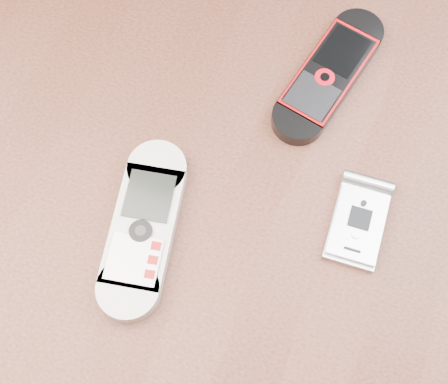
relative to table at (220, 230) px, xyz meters
The scene contains 5 objects.
ground 0.64m from the table, ahead, with size 4.00×4.00×0.00m, color #472B19.
table is the anchor object (origin of this frame).
nokia_white 0.14m from the table, 131.22° to the right, with size 0.05×0.17×0.02m, color beige.
nokia_black_red 0.20m from the table, 69.79° to the left, with size 0.05×0.17×0.02m, color black.
motorola_razr 0.17m from the table, ahead, with size 0.05×0.09×0.01m, color #B5B6BA.
Camera 1 is at (0.08, -0.20, 1.29)m, focal length 50.00 mm.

